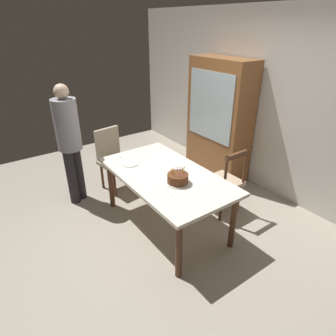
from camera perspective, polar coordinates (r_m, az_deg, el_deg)
The scene contains 13 objects.
ground at distance 3.85m, azimuth -0.44°, elevation -10.96°, with size 6.40×6.40×0.00m, color #9E9384.
back_wall at distance 4.49m, azimuth 19.70°, elevation 11.72°, with size 6.40×0.10×2.60m, color beige.
dining_table at distance 3.48m, azimuth -0.48°, elevation -2.37°, with size 1.76×0.97×0.74m.
birthday_cake at distance 3.23m, azimuth 1.95°, elevation -2.13°, with size 0.28×0.28×0.18m.
plate_near_celebrant at distance 3.71m, azimuth -7.53°, elevation 0.89°, with size 0.22×0.22×0.01m, color white.
plate_far_side at distance 3.62m, azimuth 1.56°, elevation 0.40°, with size 0.22×0.22×0.01m, color white.
fork_near_celebrant at distance 3.84m, azimuth -8.85°, elevation 1.66°, with size 0.18×0.02×0.01m, color silver.
fork_far_side at distance 3.74m, azimuth 0.23°, elevation 1.30°, with size 0.18×0.02×0.01m, color silver.
fork_near_guest at distance 3.07m, azimuth 0.09°, elevation -4.90°, with size 0.18×0.02×0.01m, color silver.
chair_spindle_back at distance 3.91m, azimuth 11.04°, elevation -2.78°, with size 0.45×0.45×0.95m.
chair_upholstered at distance 4.49m, azimuth -10.93°, elevation 2.37°, with size 0.50×0.50×0.95m.
person_celebrant at distance 4.10m, azimuth -19.01°, elevation 5.50°, with size 0.32×0.32×1.69m.
china_cabinet at distance 4.80m, azimuth 10.09°, elevation 9.49°, with size 1.10×0.45×1.90m.
Camera 1 is at (2.49, -1.73, 2.38)m, focal length 30.75 mm.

